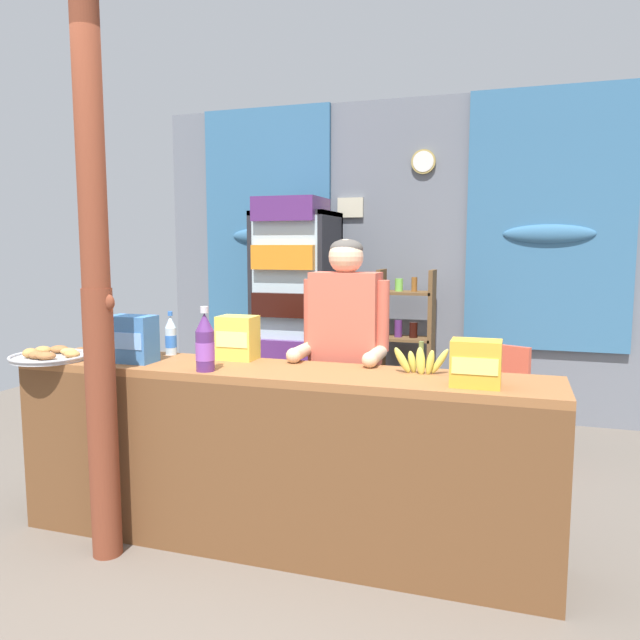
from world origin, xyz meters
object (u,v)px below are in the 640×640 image
object	(u,v)px
stall_counter	(268,445)
snack_box_instant_noodle	(238,338)
plastic_lawn_chair	(507,394)
pastry_tray	(50,356)
banana_bunch	(420,361)
soda_bottle_grape_soda	(205,344)
drink_fridge	(295,302)
bottle_shelf_rack	(406,343)
shopkeeper	(345,345)
snack_box_biscuit	(132,339)
timber_post	(97,300)
snack_box_choco_powder	(476,363)
soda_bottle_water	(171,336)

from	to	relation	value
stall_counter	snack_box_instant_noodle	xyz separation A→B (m)	(-0.29, 0.27, 0.48)
stall_counter	plastic_lawn_chair	size ratio (longest dim) A/B	3.17
plastic_lawn_chair	pastry_tray	world-z (taller)	pastry_tray
banana_bunch	soda_bottle_grape_soda	bearing A→B (deg)	-165.59
stall_counter	drink_fridge	distance (m)	2.41
pastry_tray	plastic_lawn_chair	bearing A→B (deg)	37.15
bottle_shelf_rack	shopkeeper	distance (m)	2.01
shopkeeper	banana_bunch	xyz separation A→B (m)	(0.46, -0.33, 0.00)
plastic_lawn_chair	banana_bunch	world-z (taller)	banana_bunch
snack_box_biscuit	banana_bunch	xyz separation A→B (m)	(1.48, 0.17, -0.06)
snack_box_instant_noodle	plastic_lawn_chair	bearing A→B (deg)	46.29
shopkeeper	snack_box_instant_noodle	size ratio (longest dim) A/B	6.69
stall_counter	snack_box_instant_noodle	size ratio (longest dim) A/B	11.69
banana_bunch	stall_counter	bearing A→B (deg)	-164.38
timber_post	snack_box_biscuit	distance (m)	0.36
timber_post	plastic_lawn_chair	world-z (taller)	timber_post
plastic_lawn_chair	snack_box_instant_noodle	world-z (taller)	snack_box_instant_noodle
snack_box_biscuit	timber_post	bearing A→B (deg)	-87.06
pastry_tray	banana_bunch	distance (m)	1.96
timber_post	pastry_tray	bearing A→B (deg)	157.13
soda_bottle_grape_soda	pastry_tray	distance (m)	0.95
snack_box_instant_noodle	soda_bottle_grape_soda	bearing A→B (deg)	-92.53
shopkeeper	soda_bottle_grape_soda	world-z (taller)	shopkeeper
soda_bottle_grape_soda	snack_box_choco_powder	xyz separation A→B (m)	(1.27, 0.07, -0.03)
snack_box_choco_powder	bottle_shelf_rack	bearing A→B (deg)	106.34
drink_fridge	snack_box_instant_noodle	size ratio (longest dim) A/B	8.26
stall_counter	banana_bunch	bearing A→B (deg)	15.62
timber_post	snack_box_biscuit	size ratio (longest dim) A/B	10.81
bottle_shelf_rack	snack_box_biscuit	bearing A→B (deg)	-112.11
snack_box_choco_powder	snack_box_instant_noodle	size ratio (longest dim) A/B	0.91
timber_post	plastic_lawn_chair	distance (m)	2.82
soda_bottle_grape_soda	soda_bottle_water	bearing A→B (deg)	139.43
soda_bottle_grape_soda	snack_box_instant_noodle	xyz separation A→B (m)	(0.01, 0.33, -0.02)
soda_bottle_grape_soda	banana_bunch	bearing A→B (deg)	14.41
plastic_lawn_chair	shopkeeper	xyz separation A→B (m)	(-0.85, -1.19, 0.49)
timber_post	soda_bottle_grape_soda	distance (m)	0.55
shopkeeper	soda_bottle_water	xyz separation A→B (m)	(-0.94, -0.25, 0.04)
timber_post	banana_bunch	distance (m)	1.56
drink_fridge	banana_bunch	bearing A→B (deg)	-55.97
shopkeeper	snack_box_biscuit	world-z (taller)	shopkeeper
stall_counter	snack_box_choco_powder	size ratio (longest dim) A/B	12.88
soda_bottle_grape_soda	snack_box_instant_noodle	size ratio (longest dim) A/B	1.35
soda_bottle_water	snack_box_biscuit	size ratio (longest dim) A/B	1.00
banana_bunch	plastic_lawn_chair	bearing A→B (deg)	75.57
soda_bottle_grape_soda	timber_post	bearing A→B (deg)	-157.36
snack_box_instant_noodle	snack_box_biscuit	xyz separation A→B (m)	(-0.49, -0.24, 0.01)
drink_fridge	banana_bunch	size ratio (longest dim) A/B	6.95
timber_post	shopkeeper	bearing A→B (deg)	38.04
stall_counter	pastry_tray	distance (m)	1.30
timber_post	soda_bottle_water	size ratio (longest dim) A/B	10.85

